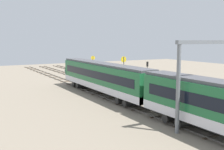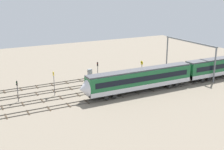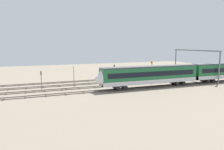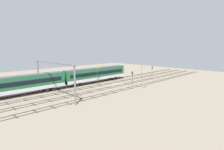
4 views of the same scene
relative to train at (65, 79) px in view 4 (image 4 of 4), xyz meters
The scene contains 12 objects.
ground_plane 16.43m from the train, 24.51° to the right, with size 111.98×111.98×0.00m, color gray.
track_near_foreground 20.13m from the train, 42.36° to the right, with size 95.98×2.40×0.16m.
track_second_near 17.46m from the train, 31.30° to the right, with size 95.98×2.40×0.16m.
track_middle 15.64m from the train, 16.91° to the right, with size 95.98×2.40×0.16m.
track_with_train 14.98m from the train, ahead, with size 95.98×2.40×0.16m.
train is the anchor object (origin of this frame).
overhead_gantry 10.31m from the train, 135.84° to the right, with size 0.40×18.07×8.32m.
speed_sign_near_foreground 29.03m from the train, 12.70° to the right, with size 0.14×0.88×5.01m.
speed_sign_mid_trackside 10.28m from the train, 15.20° to the right, with size 0.14×0.89×5.93m.
signal_light_trackside_approach 19.98m from the train, 35.87° to the right, with size 0.31×0.32×4.38m.
signal_light_trackside_departure 36.05m from the train, 10.07° to the right, with size 0.31×0.32×4.09m.
relay_cabinet 22.98m from the train, 44.75° to the right, with size 1.05×0.65×1.68m.
Camera 4 is at (-41.94, -39.68, 11.82)m, focal length 29.40 mm.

